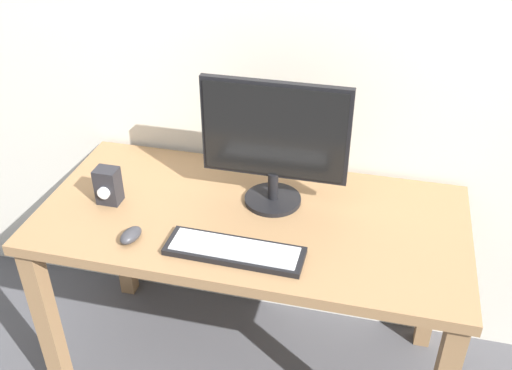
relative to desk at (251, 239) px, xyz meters
The scene contains 6 objects.
ground_plane 0.66m from the desk, ahead, with size 6.00×6.00×0.00m, color #4C4C51.
desk is the anchor object (origin of this frame).
monitor 0.36m from the desk, 61.76° to the left, with size 0.49×0.20×0.44m.
keyboard_primary 0.24m from the desk, 89.47° to the right, with size 0.43×0.14×0.02m.
mouse 0.42m from the desk, 146.27° to the right, with size 0.05×0.09×0.04m, color #333338.
audio_controller 0.52m from the desk, behind, with size 0.08×0.07×0.13m.
Camera 1 is at (0.39, -1.54, 1.92)m, focal length 40.87 mm.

